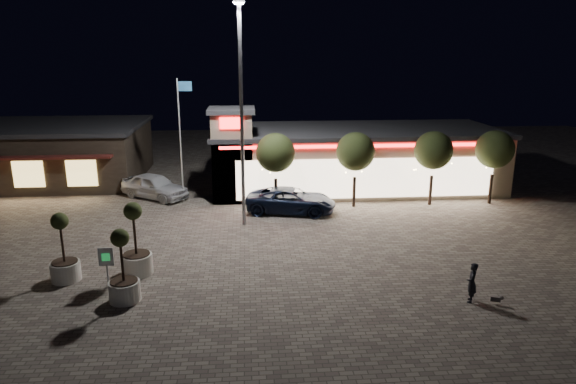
{
  "coord_description": "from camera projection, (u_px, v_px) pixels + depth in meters",
  "views": [
    {
      "loc": [
        2.26,
        -20.03,
        9.63
      ],
      "look_at": [
        4.37,
        6.0,
        2.43
      ],
      "focal_mm": 32.0,
      "sensor_mm": 36.0,
      "label": 1
    }
  ],
  "objects": [
    {
      "name": "ground",
      "position": [
        196.0,
        287.0,
        21.63
      ],
      "size": [
        90.0,
        90.0,
        0.0
      ],
      "primitive_type": "plane",
      "color": "slate",
      "rests_on": "ground"
    },
    {
      "name": "retail_building",
      "position": [
        348.0,
        157.0,
        36.98
      ],
      "size": [
        20.4,
        8.4,
        6.1
      ],
      "color": "gray",
      "rests_on": "ground"
    },
    {
      "name": "restaurant_building",
      "position": [
        34.0,
        152.0,
        39.16
      ],
      "size": [
        16.4,
        11.0,
        4.3
      ],
      "color": "#382D23",
      "rests_on": "ground"
    },
    {
      "name": "floodlight_pole",
      "position": [
        241.0,
        101.0,
        27.61
      ],
      "size": [
        0.6,
        0.4,
        12.38
      ],
      "color": "gray",
      "rests_on": "ground"
    },
    {
      "name": "flagpole",
      "position": [
        181.0,
        130.0,
        32.71
      ],
      "size": [
        0.95,
        0.1,
        8.0
      ],
      "color": "white",
      "rests_on": "ground"
    },
    {
      "name": "string_tree_a",
      "position": [
        275.0,
        153.0,
        31.56
      ],
      "size": [
        2.42,
        2.42,
        4.79
      ],
      "color": "#332319",
      "rests_on": "ground"
    },
    {
      "name": "string_tree_b",
      "position": [
        356.0,
        152.0,
        31.95
      ],
      "size": [
        2.42,
        2.42,
        4.79
      ],
      "color": "#332319",
      "rests_on": "ground"
    },
    {
      "name": "string_tree_c",
      "position": [
        434.0,
        151.0,
        32.34
      ],
      "size": [
        2.42,
        2.42,
        4.79
      ],
      "color": "#332319",
      "rests_on": "ground"
    },
    {
      "name": "string_tree_d",
      "position": [
        495.0,
        150.0,
        32.65
      ],
      "size": [
        2.42,
        2.42,
        4.79
      ],
      "color": "#332319",
      "rests_on": "ground"
    },
    {
      "name": "pickup_truck",
      "position": [
        291.0,
        200.0,
        31.52
      ],
      "size": [
        5.85,
        3.53,
        1.52
      ],
      "primitive_type": "imported",
      "rotation": [
        0.0,
        0.0,
        1.38
      ],
      "color": "black",
      "rests_on": "ground"
    },
    {
      "name": "white_sedan",
      "position": [
        154.0,
        186.0,
        34.55
      ],
      "size": [
        5.15,
        4.44,
        1.67
      ],
      "primitive_type": "imported",
      "rotation": [
        0.0,
        0.0,
        0.96
      ],
      "color": "silver",
      "rests_on": "ground"
    },
    {
      "name": "pedestrian",
      "position": [
        472.0,
        283.0,
        20.21
      ],
      "size": [
        0.6,
        0.7,
        1.63
      ],
      "primitive_type": "imported",
      "rotation": [
        0.0,
        0.0,
        -2.01
      ],
      "color": "black",
      "rests_on": "ground"
    },
    {
      "name": "dog",
      "position": [
        498.0,
        298.0,
        20.11
      ],
      "size": [
        0.48,
        0.29,
        0.26
      ],
      "color": "#59514C",
      "rests_on": "ground"
    },
    {
      "name": "planter_left",
      "position": [
        64.0,
        260.0,
        22.07
      ],
      "size": [
        1.25,
        1.25,
        3.07
      ],
      "color": "silver",
      "rests_on": "ground"
    },
    {
      "name": "planter_mid",
      "position": [
        124.0,
        279.0,
        20.26
      ],
      "size": [
        1.23,
        1.23,
        3.02
      ],
      "color": "silver",
      "rests_on": "ground"
    },
    {
      "name": "planter_right",
      "position": [
        136.0,
        252.0,
        22.72
      ],
      "size": [
        1.35,
        1.35,
        3.33
      ],
      "color": "silver",
      "rests_on": "ground"
    },
    {
      "name": "valet_sign",
      "position": [
        106.0,
        260.0,
        21.15
      ],
      "size": [
        0.61,
        0.09,
        1.84
      ],
      "color": "gray",
      "rests_on": "ground"
    }
  ]
}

